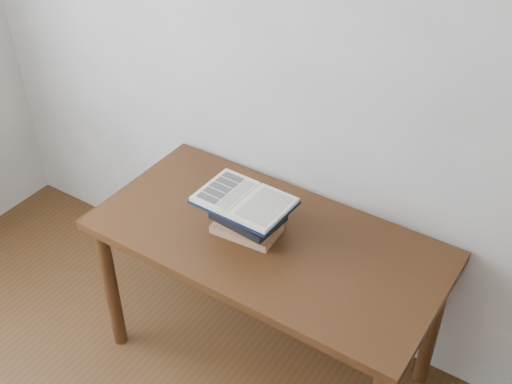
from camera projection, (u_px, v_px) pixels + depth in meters
The scene contains 3 objects.
desk at pixel (267, 256), 2.49m from camera, with size 1.35×0.68×0.72m.
book_stack at pixel (248, 217), 2.41m from camera, with size 0.27×0.20×0.16m.
open_book at pixel (244, 200), 2.34m from camera, with size 0.35×0.25×0.03m.
Camera 1 is at (1.03, -0.18, 2.33)m, focal length 45.00 mm.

